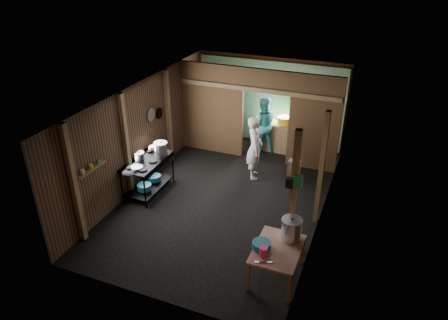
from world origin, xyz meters
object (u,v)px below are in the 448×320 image
at_px(prep_table, 277,263).
at_px(gas_range, 148,176).
at_px(stove_pot_large, 161,149).
at_px(yellow_tub, 284,120).
at_px(pink_bucket, 264,252).
at_px(stock_pot, 291,230).
at_px(cook, 255,148).

bearing_deg(prep_table, gas_range, 155.17).
distance_m(stove_pot_large, yellow_tub, 3.81).
xyz_separation_m(gas_range, pink_bucket, (3.53, -2.00, 0.32)).
xyz_separation_m(stock_pot, yellow_tub, (-1.38, 4.80, 0.09)).
height_order(gas_range, pink_bucket, gas_range).
bearing_deg(gas_range, stove_pot_large, 67.07).
relative_size(stove_pot_large, pink_bucket, 1.92).
relative_size(stove_pot_large, yellow_tub, 0.87).
bearing_deg(yellow_tub, cook, -99.71).
bearing_deg(stock_pot, gas_range, 160.46).
xyz_separation_m(pink_bucket, yellow_tub, (-1.05, 5.43, 0.21)).
bearing_deg(stove_pot_large, yellow_tub, 52.72).
bearing_deg(pink_bucket, gas_range, 150.46).
distance_m(gas_range, yellow_tub, 4.27).
bearing_deg(pink_bucket, prep_table, 57.56).
height_order(stock_pot, cook, cook).
xyz_separation_m(stove_pot_large, stock_pot, (3.69, -1.77, -0.15)).
relative_size(gas_range, pink_bucket, 8.18).
height_order(stock_pot, yellow_tub, stock_pot).
bearing_deg(cook, gas_range, 105.60).
xyz_separation_m(yellow_tub, cook, (-0.31, -1.78, -0.12)).
relative_size(gas_range, yellow_tub, 3.71).
bearing_deg(gas_range, yellow_tub, 54.18).
distance_m(gas_range, pink_bucket, 4.07).
bearing_deg(yellow_tub, stock_pot, -73.99).
xyz_separation_m(stove_pot_large, yellow_tub, (2.31, 3.03, -0.05)).
height_order(prep_table, cook, cook).
distance_m(pink_bucket, yellow_tub, 5.54).
bearing_deg(yellow_tub, stove_pot_large, -127.28).
xyz_separation_m(stock_pot, pink_bucket, (-0.33, -0.63, -0.11)).
bearing_deg(yellow_tub, pink_bucket, -79.04).
bearing_deg(prep_table, yellow_tub, 103.46).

